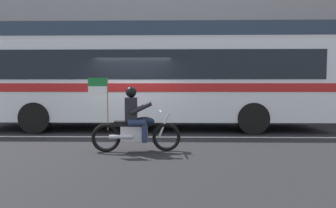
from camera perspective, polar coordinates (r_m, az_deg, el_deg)
The scene contains 7 objects.
ground_plane at distance 9.77m, azimuth -6.86°, elevation -5.80°, with size 60.00×60.00×0.00m, color black.
sidewalk_curb at distance 14.79m, azimuth -4.09°, elevation -2.31°, with size 28.00×3.80×0.15m, color gray.
lane_center_stripe at distance 9.19m, azimuth -7.38°, elevation -6.38°, with size 26.60×0.14×0.01m, color silver.
office_building_facade at distance 17.68m, azimuth -3.47°, elevation 19.60°, with size 28.00×0.89×12.93m.
transit_bus at distance 10.78m, azimuth -3.10°, elevation 5.15°, with size 12.33×2.64×3.22m.
motorcycle_with_rider at distance 7.06m, azimuth -6.41°, elevation -3.94°, with size 2.19×0.64×1.78m.
fire_hydrant at distance 13.45m, azimuth -2.32°, elevation -0.99°, with size 0.22×0.30×0.75m.
Camera 1 is at (1.36, -9.55, 1.58)m, focal length 31.21 mm.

